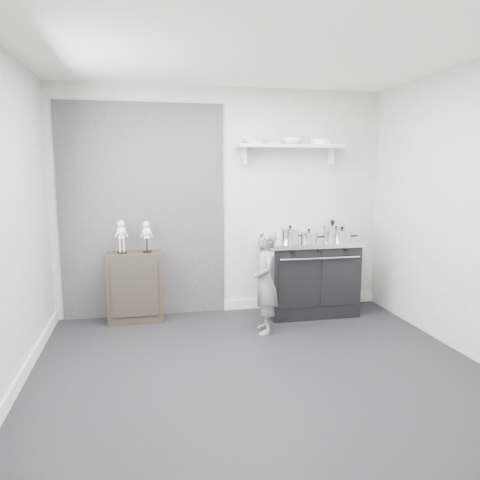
# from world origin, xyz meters

# --- Properties ---
(ground) EXTENTS (4.00, 4.00, 0.00)m
(ground) POSITION_xyz_m (0.00, 0.00, 0.00)
(ground) COLOR black
(ground) RESTS_ON ground
(room_shell) EXTENTS (4.02, 3.62, 2.71)m
(room_shell) POSITION_xyz_m (-0.09, 0.15, 1.64)
(room_shell) COLOR #A2A29F
(room_shell) RESTS_ON ground
(wall_shelf) EXTENTS (1.30, 0.26, 0.24)m
(wall_shelf) POSITION_xyz_m (0.80, 1.68, 2.01)
(wall_shelf) COLOR silver
(wall_shelf) RESTS_ON room_shell
(stove) EXTENTS (1.13, 0.70, 0.90)m
(stove) POSITION_xyz_m (1.00, 1.48, 0.46)
(stove) COLOR black
(stove) RESTS_ON ground
(side_cabinet) EXTENTS (0.62, 0.36, 0.80)m
(side_cabinet) POSITION_xyz_m (-1.08, 1.61, 0.40)
(side_cabinet) COLOR black
(side_cabinet) RESTS_ON ground
(child) EXTENTS (0.30, 0.43, 1.12)m
(child) POSITION_xyz_m (0.30, 0.92, 0.56)
(child) COLOR slate
(child) RESTS_ON ground
(pot_front_left) EXTENTS (0.31, 0.22, 0.20)m
(pot_front_left) POSITION_xyz_m (0.71, 1.36, 0.99)
(pot_front_left) COLOR silver
(pot_front_left) RESTS_ON stove
(pot_back_right) EXTENTS (0.40, 0.32, 0.23)m
(pot_back_right) POSITION_xyz_m (1.32, 1.56, 0.99)
(pot_back_right) COLOR silver
(pot_back_right) RESTS_ON stove
(pot_front_right) EXTENTS (0.31, 0.22, 0.18)m
(pot_front_right) POSITION_xyz_m (1.32, 1.29, 0.97)
(pot_front_right) COLOR silver
(pot_front_right) RESTS_ON stove
(pot_front_center) EXTENTS (0.29, 0.21, 0.16)m
(pot_front_center) POSITION_xyz_m (0.94, 1.35, 0.96)
(pot_front_center) COLOR silver
(pot_front_center) RESTS_ON stove
(skeleton_full) EXTENTS (0.12, 0.08, 0.43)m
(skeleton_full) POSITION_xyz_m (-1.21, 1.61, 1.02)
(skeleton_full) COLOR beige
(skeleton_full) RESTS_ON side_cabinet
(skeleton_torso) EXTENTS (0.12, 0.07, 0.41)m
(skeleton_torso) POSITION_xyz_m (-0.93, 1.61, 1.01)
(skeleton_torso) COLOR beige
(skeleton_torso) RESTS_ON side_cabinet
(bowl_large) EXTENTS (0.28, 0.28, 0.07)m
(bowl_large) POSITION_xyz_m (0.36, 1.67, 2.07)
(bowl_large) COLOR white
(bowl_large) RESTS_ON wall_shelf
(bowl_small) EXTENTS (0.24, 0.24, 0.07)m
(bowl_small) POSITION_xyz_m (0.82, 1.67, 2.08)
(bowl_small) COLOR white
(bowl_small) RESTS_ON wall_shelf
(plate_stack) EXTENTS (0.26, 0.26, 0.06)m
(plate_stack) POSITION_xyz_m (1.19, 1.67, 2.07)
(plate_stack) COLOR white
(plate_stack) RESTS_ON wall_shelf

